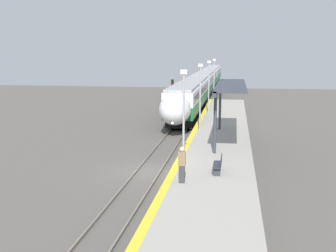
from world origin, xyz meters
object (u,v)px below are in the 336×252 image
Objects in this scene: platform_bench at (219,164)px; lamppost_near at (184,112)px; train at (205,82)px; lamppost_farthest at (214,77)px; person_waiting at (182,164)px; lamppost_mid at (200,93)px; railway_signal at (172,93)px; lamppost_far at (209,83)px.

lamppost_near reaches higher than platform_bench.
lamppost_farthest is at bearing -81.46° from train.
train is at bearing 98.54° from lamppost_farthest.
lamppost_mid is (-0.26, 13.48, 2.13)m from person_waiting.
railway_signal is 25.89m from lamppost_near.
lamppost_farthest is at bearing 90.00° from lamppost_near.
lamppost_near is at bearing -90.00° from lamppost_farthest.
platform_bench is 0.31× the size of lamppost_near.
railway_signal is 0.75× the size of lamppost_near.
lamppost_mid reaches higher than train.
railway_signal is 8.19m from lamppost_farthest.
lamppost_near is at bearing -87.22° from train.
railway_signal is 15.45m from lamppost_mid.
person_waiting is 24.31m from lamppost_far.
lamppost_near is (2.31, -47.60, 1.74)m from train.
railway_signal reaches higher than platform_bench.
railway_signal is 0.75× the size of lamppost_mid.
lamppost_farthest is at bearing 90.00° from lamppost_mid.
railway_signal is at bearing 103.68° from platform_bench.
railway_signal is (-6.38, 26.20, 1.12)m from platform_bench.
person_waiting is 0.45× the size of railway_signal.
lamppost_mid and lamppost_far have the same top height.
train is at bearing 92.78° from lamppost_near.
person_waiting is 0.33× the size of lamppost_mid.
railway_signal is at bearing -95.42° from train.
railway_signal is at bearing 99.39° from person_waiting.
lamppost_near is at bearing 159.71° from platform_bench.
train reaches higher than person_waiting.
person_waiting is 35.03m from lamppost_farthest.
lamppost_far is at bearing 95.08° from platform_bench.
train is 22.23m from railway_signal.
lamppost_mid is (-1.97, 11.47, 2.59)m from platform_bench.
lamppost_far is at bearing -90.00° from lamppost_farthest.
railway_signal is at bearing 106.65° from lamppost_mid.
lamppost_farthest reaches higher than platform_bench.
train is 36.97m from lamppost_mid.
person_waiting is at bearing -87.08° from train.
lamppost_mid is at bearing -86.41° from train.
train is 15.65m from lamppost_farthest.
lamppost_mid is (2.31, -36.86, 1.74)m from train.
train is at bearing 84.58° from railway_signal.
lamppost_farthest is (2.31, -15.38, 1.74)m from train.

